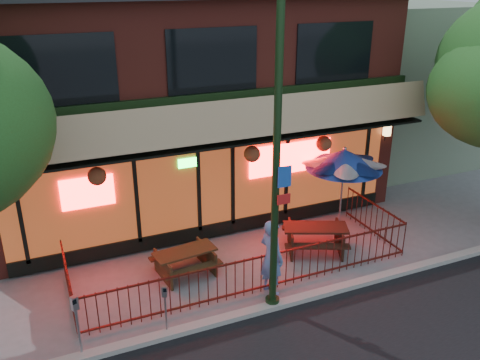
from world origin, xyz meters
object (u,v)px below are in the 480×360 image
at_px(picnic_table_right, 315,235).
at_px(parking_meter_far, 77,317).
at_px(patio_umbrella, 344,159).
at_px(parking_meter_near, 165,302).
at_px(picnic_table_left, 185,259).
at_px(pedestrian, 271,257).
at_px(street_light, 276,177).

bearing_deg(picnic_table_right, parking_meter_far, -164.45).
relative_size(picnic_table_right, patio_umbrella, 0.83).
bearing_deg(picnic_table_right, parking_meter_near, -159.11).
bearing_deg(picnic_table_left, pedestrian, -44.24).
relative_size(picnic_table_left, pedestrian, 0.87).
bearing_deg(parking_meter_near, picnic_table_left, 62.59).
relative_size(pedestrian, parking_meter_far, 1.35).
relative_size(parking_meter_near, parking_meter_far, 0.84).
height_order(picnic_table_right, parking_meter_far, parking_meter_far).
distance_m(picnic_table_left, parking_meter_near, 2.35).
relative_size(street_light, pedestrian, 3.69).
relative_size(picnic_table_left, parking_meter_near, 1.41).
bearing_deg(pedestrian, street_light, 142.40).
xyz_separation_m(street_light, picnic_table_right, (2.18, 1.78, -2.67)).
xyz_separation_m(picnic_table_right, patio_umbrella, (1.42, 0.94, 1.66)).
xyz_separation_m(picnic_table_right, parking_meter_near, (-4.65, -1.77, 0.32)).
xyz_separation_m(picnic_table_left, patio_umbrella, (5.00, 0.66, 1.71)).
bearing_deg(pedestrian, parking_meter_near, 84.92).
distance_m(pedestrian, parking_meter_near, 2.73).
height_order(street_light, patio_umbrella, street_light).
height_order(picnic_table_right, patio_umbrella, patio_umbrella).
relative_size(picnic_table_right, pedestrian, 1.10).
relative_size(picnic_table_left, picnic_table_right, 0.79).
bearing_deg(parking_meter_far, picnic_table_left, 36.40).
bearing_deg(patio_umbrella, street_light, -142.89).
bearing_deg(picnic_table_left, street_light, -55.82).
distance_m(patio_umbrella, parking_meter_near, 6.79).
bearing_deg(picnic_table_left, picnic_table_right, -4.62).
xyz_separation_m(picnic_table_right, parking_meter_far, (-6.38, -1.77, 0.47)).
relative_size(street_light, picnic_table_left, 4.23).
height_order(patio_umbrella, pedestrian, patio_umbrella).
bearing_deg(picnic_table_left, parking_meter_near, -117.41).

